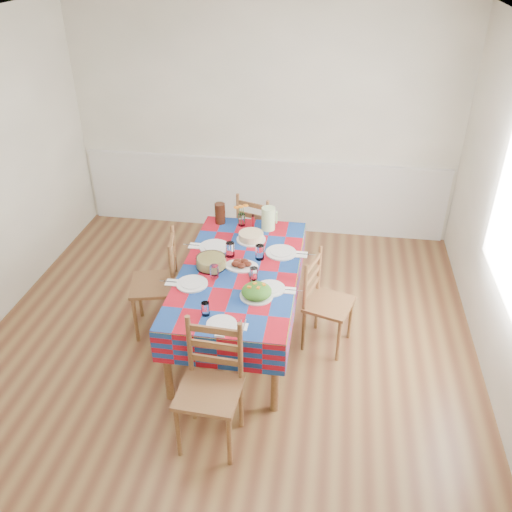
{
  "coord_description": "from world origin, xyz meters",
  "views": [
    {
      "loc": [
        0.85,
        -3.57,
        3.28
      ],
      "look_at": [
        0.27,
        0.2,
        0.96
      ],
      "focal_mm": 38.0,
      "sensor_mm": 36.0,
      "label": 1
    }
  ],
  "objects": [
    {
      "name": "setting_left_near",
      "position": [
        -0.19,
        0.07,
        0.77
      ],
      "size": [
        0.48,
        0.29,
        0.13
      ],
      "rotation": [
        0.0,
        0.0,
        1.57
      ],
      "color": "white",
      "rests_on": "dining_table"
    },
    {
      "name": "green_pitcher",
      "position": [
        0.25,
        1.1,
        0.85
      ],
      "size": [
        0.13,
        0.13,
        0.23
      ],
      "primitive_type": "cylinder",
      "color": "#C7EBA6",
      "rests_on": "dining_table"
    },
    {
      "name": "setting_near_head",
      "position": [
        0.06,
        -0.42,
        0.76
      ],
      "size": [
        0.38,
        0.25,
        0.11
      ],
      "color": "white",
      "rests_on": "dining_table"
    },
    {
      "name": "meat_platter",
      "position": [
        0.11,
        0.37,
        0.76
      ],
      "size": [
        0.3,
        0.21,
        0.06
      ],
      "color": "white",
      "rests_on": "dining_table"
    },
    {
      "name": "room",
      "position": [
        0.0,
        0.0,
        1.35
      ],
      "size": [
        4.58,
        5.08,
        2.78
      ],
      "color": "brown",
      "rests_on": "ground"
    },
    {
      "name": "pasta_bowl",
      "position": [
        -0.15,
        0.33,
        0.79
      ],
      "size": [
        0.27,
        0.27,
        0.1
      ],
      "color": "white",
      "rests_on": "dining_table"
    },
    {
      "name": "hot_sauce",
      "position": [
        0.09,
        1.13,
        0.8
      ],
      "size": [
        0.03,
        0.03,
        0.13
      ],
      "primitive_type": "cylinder",
      "color": "red",
      "rests_on": "dining_table"
    },
    {
      "name": "dining_table",
      "position": [
        0.1,
        0.33,
        0.66
      ],
      "size": [
        1.02,
        1.9,
        0.74
      ],
      "color": "brown",
      "rests_on": "room"
    },
    {
      "name": "tea_pitcher",
      "position": [
        -0.24,
        1.15,
        0.84
      ],
      "size": [
        0.11,
        0.11,
        0.21
      ],
      "primitive_type": "cylinder",
      "color": "black",
      "rests_on": "dining_table"
    },
    {
      "name": "cake",
      "position": [
        0.12,
        0.85,
        0.77
      ],
      "size": [
        0.28,
        0.28,
        0.08
      ],
      "color": "white",
      "rests_on": "dining_table"
    },
    {
      "name": "setting_left_far",
      "position": [
        -0.14,
        0.61,
        0.77
      ],
      "size": [
        0.51,
        0.31,
        0.14
      ],
      "rotation": [
        0.0,
        0.0,
        1.57
      ],
      "color": "white",
      "rests_on": "dining_table"
    },
    {
      "name": "setting_right_near",
      "position": [
        0.36,
        0.11,
        0.76
      ],
      "size": [
        0.46,
        0.27,
        0.12
      ],
      "rotation": [
        0.0,
        0.0,
        -1.57
      ],
      "color": "white",
      "rests_on": "dining_table"
    },
    {
      "name": "chair_right",
      "position": [
        0.86,
        0.35,
        0.45
      ],
      "size": [
        0.48,
        0.49,
        0.91
      ],
      "rotation": [
        0.0,
        0.0,
        1.28
      ],
      "color": "brown",
      "rests_on": "room"
    },
    {
      "name": "chair_near",
      "position": [
        0.1,
        -0.86,
        0.49
      ],
      "size": [
        0.46,
        0.44,
        0.99
      ],
      "rotation": [
        0.0,
        0.0,
        -0.06
      ],
      "color": "brown",
      "rests_on": "room"
    },
    {
      "name": "name_card",
      "position": [
        0.12,
        -0.59,
        0.75
      ],
      "size": [
        0.07,
        0.02,
        0.02
      ],
      "primitive_type": "cube",
      "color": "white",
      "rests_on": "dining_table"
    },
    {
      "name": "wainscot",
      "position": [
        0.0,
        2.48,
        0.49
      ],
      "size": [
        4.41,
        0.06,
        0.92
      ],
      "color": "white",
      "rests_on": "room"
    },
    {
      "name": "serving_utensils",
      "position": [
        0.24,
        0.21,
        0.74
      ],
      "size": [
        0.13,
        0.29,
        0.01
      ],
      "color": "black",
      "rests_on": "dining_table"
    },
    {
      "name": "flower_vase",
      "position": [
        -0.02,
        1.13,
        0.83
      ],
      "size": [
        0.15,
        0.12,
        0.23
      ],
      "color": "white",
      "rests_on": "dining_table"
    },
    {
      "name": "setting_right_far",
      "position": [
        0.37,
        0.6,
        0.77
      ],
      "size": [
        0.53,
        0.31,
        0.14
      ],
      "rotation": [
        0.0,
        0.0,
        -1.57
      ],
      "color": "white",
      "rests_on": "dining_table"
    },
    {
      "name": "salad_platter",
      "position": [
        0.31,
        -0.05,
        0.78
      ],
      "size": [
        0.27,
        0.27,
        0.11
      ],
      "color": "white",
      "rests_on": "dining_table"
    },
    {
      "name": "chair_left",
      "position": [
        -0.65,
        0.34,
        0.49
      ],
      "size": [
        0.51,
        0.53,
        1.0
      ],
      "rotation": [
        0.0,
        0.0,
        -1.33
      ],
      "color": "brown",
      "rests_on": "room"
    },
    {
      "name": "chair_far",
      "position": [
        0.09,
        1.53,
        0.45
      ],
      "size": [
        0.51,
        0.5,
        0.92
      ],
      "rotation": [
        0.0,
        0.0,
        2.81
      ],
      "color": "brown",
      "rests_on": "room"
    }
  ]
}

